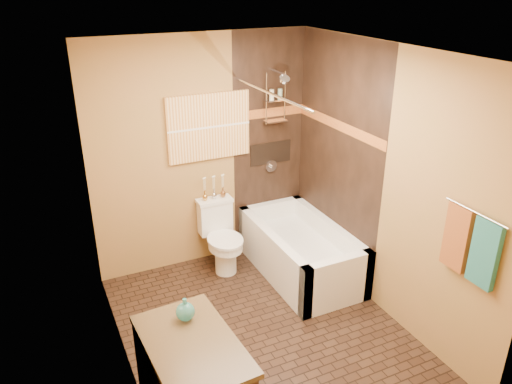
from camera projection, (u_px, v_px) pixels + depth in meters
floor at (265, 333)px, 4.55m from camera, size 3.00×3.00×0.00m
wall_left at (116, 241)px, 3.58m from camera, size 0.02×3.00×2.50m
wall_right at (384, 185)px, 4.52m from camera, size 0.02×3.00×2.50m
wall_back at (203, 154)px, 5.29m from camera, size 2.40×0.02×2.50m
wall_front at (384, 315)px, 2.81m from camera, size 2.40×0.02×2.50m
ceiling at (267, 52)px, 3.55m from camera, size 3.00×3.00×0.00m
alcove_tile_back at (269, 145)px, 5.58m from camera, size 0.85×0.01×2.50m
alcove_tile_right at (337, 160)px, 5.14m from camera, size 0.01×1.50×2.50m
mosaic_band_back at (269, 113)px, 5.43m from camera, size 0.85×0.01×0.10m
mosaic_band_right at (338, 125)px, 4.98m from camera, size 0.01×1.50×0.10m
alcove_niche at (271, 153)px, 5.63m from camera, size 0.50×0.01×0.25m
shower_fixtures at (276, 110)px, 5.33m from camera, size 0.24×0.33×1.16m
curtain_rod at (269, 93)px, 4.52m from camera, size 0.03×1.55×0.03m
towel_bar at (476, 213)px, 3.55m from camera, size 0.02×0.55×0.02m
towel_teal at (485, 254)px, 3.56m from camera, size 0.05×0.22×0.52m
towel_rust at (457, 238)px, 3.77m from camera, size 0.05×0.22×0.52m
sunset_painting at (209, 127)px, 5.17m from camera, size 0.90×0.04×0.70m
vanity_mirror at (140, 262)px, 2.85m from camera, size 0.01×1.00×0.90m
bathtub at (300, 254)px, 5.40m from camera, size 0.80×1.50×0.55m
toilet at (221, 236)px, 5.43m from camera, size 0.39×0.57×0.76m
teal_bottle at (185, 309)px, 3.42m from camera, size 0.15×0.15×0.21m
bud_vases at (214, 187)px, 5.37m from camera, size 0.27×0.06×0.26m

